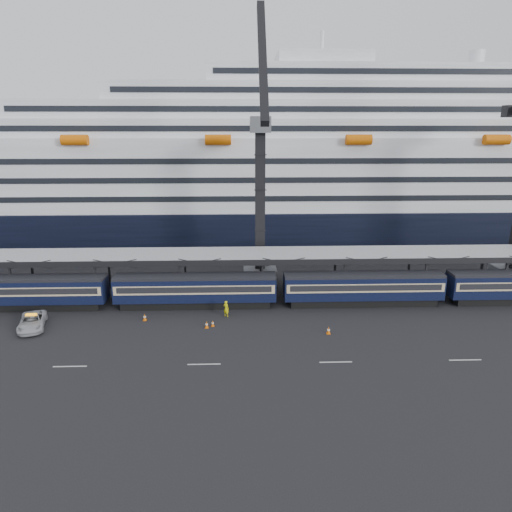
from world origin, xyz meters
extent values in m
plane|color=black|center=(0.00, 0.00, 0.00)|extent=(260.00, 260.00, 0.00)
cube|color=beige|center=(-38.00, -4.00, 0.01)|extent=(3.00, 0.15, 0.02)
cube|color=beige|center=(-26.00, -4.00, 0.01)|extent=(3.00, 0.15, 0.02)
cube|color=beige|center=(-14.00, -4.00, 0.01)|extent=(3.00, 0.15, 0.02)
cube|color=beige|center=(-2.00, -4.00, 0.01)|extent=(3.00, 0.15, 0.02)
cube|color=black|center=(-48.00, 10.00, 0.45)|extent=(17.48, 2.40, 0.90)
cube|color=black|center=(-48.00, 10.00, 2.25)|extent=(19.00, 2.80, 2.70)
cube|color=#CBB790|center=(-48.00, 10.00, 2.55)|extent=(18.62, 2.92, 1.05)
cube|color=black|center=(-48.00, 10.00, 2.60)|extent=(17.86, 2.98, 0.70)
cube|color=black|center=(-48.00, 10.00, 3.75)|extent=(19.00, 2.50, 0.35)
cube|color=black|center=(-28.00, 10.00, 0.45)|extent=(17.48, 2.40, 0.90)
cube|color=black|center=(-28.00, 10.00, 2.25)|extent=(19.00, 2.80, 2.70)
cube|color=#CBB790|center=(-28.00, 10.00, 2.55)|extent=(18.62, 2.92, 1.05)
cube|color=black|center=(-28.00, 10.00, 2.60)|extent=(17.86, 2.98, 0.70)
cube|color=black|center=(-28.00, 10.00, 3.75)|extent=(19.00, 2.50, 0.35)
cube|color=black|center=(-8.00, 10.00, 0.45)|extent=(17.48, 2.40, 0.90)
cube|color=black|center=(-8.00, 10.00, 2.25)|extent=(19.00, 2.80, 2.70)
cube|color=#CBB790|center=(-8.00, 10.00, 2.55)|extent=(18.62, 2.92, 1.05)
cube|color=black|center=(-8.00, 10.00, 2.60)|extent=(17.86, 2.98, 0.70)
cube|color=black|center=(-8.00, 10.00, 3.75)|extent=(19.00, 2.50, 0.35)
cube|color=gray|center=(0.00, 14.00, 5.40)|extent=(130.00, 6.00, 0.25)
cube|color=black|center=(0.00, 11.00, 5.10)|extent=(130.00, 0.25, 0.70)
cube|color=black|center=(0.00, 17.00, 5.10)|extent=(130.00, 0.25, 0.70)
cube|color=black|center=(-50.00, 11.20, 2.70)|extent=(0.25, 0.25, 5.40)
cube|color=black|center=(-50.00, 16.80, 2.70)|extent=(0.25, 0.25, 5.40)
cube|color=black|center=(-40.00, 11.20, 2.70)|extent=(0.25, 0.25, 5.40)
cube|color=black|center=(-40.00, 16.80, 2.70)|extent=(0.25, 0.25, 5.40)
cube|color=black|center=(-30.00, 11.20, 2.70)|extent=(0.25, 0.25, 5.40)
cube|color=black|center=(-30.00, 16.80, 2.70)|extent=(0.25, 0.25, 5.40)
cube|color=black|center=(-20.00, 11.20, 2.70)|extent=(0.25, 0.25, 5.40)
cube|color=black|center=(-20.00, 16.80, 2.70)|extent=(0.25, 0.25, 5.40)
cube|color=black|center=(-10.00, 11.20, 2.70)|extent=(0.25, 0.25, 5.40)
cube|color=black|center=(-10.00, 16.80, 2.70)|extent=(0.25, 0.25, 5.40)
cube|color=black|center=(0.00, 11.20, 2.70)|extent=(0.25, 0.25, 5.40)
cube|color=black|center=(0.00, 16.80, 2.70)|extent=(0.25, 0.25, 5.40)
cube|color=black|center=(10.00, 11.20, 2.70)|extent=(0.25, 0.25, 5.40)
cube|color=black|center=(10.00, 16.80, 2.70)|extent=(0.25, 0.25, 5.40)
cube|color=black|center=(0.00, 46.00, 3.50)|extent=(200.00, 28.00, 7.00)
cube|color=silver|center=(0.00, 46.00, 13.00)|extent=(190.00, 26.88, 12.00)
cube|color=silver|center=(0.00, 46.00, 20.50)|extent=(160.00, 24.64, 3.00)
cube|color=black|center=(0.00, 33.63, 20.50)|extent=(153.60, 0.12, 0.90)
cube|color=silver|center=(0.00, 46.00, 23.50)|extent=(124.00, 21.84, 3.00)
cube|color=black|center=(0.00, 35.03, 23.50)|extent=(119.04, 0.12, 0.90)
cube|color=silver|center=(0.00, 46.00, 26.50)|extent=(90.00, 19.04, 3.00)
cube|color=black|center=(0.00, 36.43, 26.50)|extent=(86.40, 0.12, 0.90)
cube|color=silver|center=(0.00, 46.00, 29.50)|extent=(56.00, 16.24, 3.00)
cube|color=black|center=(0.00, 37.83, 29.50)|extent=(53.76, 0.12, 0.90)
cube|color=silver|center=(-8.00, 46.00, 32.00)|extent=(16.00, 12.00, 2.50)
cylinder|color=silver|center=(20.00, 46.00, 32.50)|extent=(2.80, 2.80, 3.00)
cylinder|color=#D75D06|center=(-48.00, 31.96, 18.80)|extent=(4.00, 1.60, 1.60)
cylinder|color=#D75D06|center=(-26.00, 31.96, 18.80)|extent=(4.00, 1.60, 1.60)
cylinder|color=#D75D06|center=(-4.00, 31.96, 18.80)|extent=(4.00, 1.60, 1.60)
cylinder|color=#D75D06|center=(18.00, 31.96, 18.80)|extent=(4.00, 1.60, 1.60)
cube|color=#45464C|center=(-20.00, 19.00, 1.00)|extent=(4.50, 4.50, 2.00)
cube|color=black|center=(-20.00, 19.00, 11.00)|extent=(1.30, 1.30, 18.00)
cube|color=#45464C|center=(-20.00, 19.00, 21.00)|extent=(2.60, 3.20, 2.00)
cube|color=black|center=(-20.00, 13.21, 27.89)|extent=(0.90, 12.26, 14.37)
cube|color=black|center=(-20.00, 21.52, 21.00)|extent=(0.90, 5.04, 0.90)
cube|color=black|center=(-20.00, 24.04, 20.80)|extent=(2.20, 1.60, 1.60)
cube|color=#45464C|center=(15.00, 18.00, 1.00)|extent=(4.50, 4.50, 2.00)
cube|color=black|center=(15.00, 23.60, 22.80)|extent=(2.20, 1.60, 1.60)
imported|color=#A3A5AA|center=(-44.87, 4.35, 0.75)|extent=(3.86, 5.84, 1.49)
imported|color=yellow|center=(-24.31, 6.85, 0.94)|extent=(0.82, 0.76, 1.88)
cube|color=#D75D06|center=(-33.33, 6.01, 0.02)|extent=(0.40, 0.40, 0.04)
cone|color=#D75D06|center=(-33.33, 6.01, 0.42)|extent=(0.34, 0.34, 0.76)
cylinder|color=white|center=(-33.33, 6.01, 0.42)|extent=(0.29, 0.29, 0.13)
cube|color=#D75D06|center=(-26.32, 3.82, 0.02)|extent=(0.39, 0.39, 0.04)
cone|color=#D75D06|center=(-26.32, 3.82, 0.41)|extent=(0.33, 0.33, 0.74)
cylinder|color=white|center=(-26.32, 3.82, 0.41)|extent=(0.28, 0.28, 0.12)
cube|color=#D75D06|center=(-25.69, 4.22, 0.02)|extent=(0.35, 0.35, 0.04)
cone|color=#D75D06|center=(-25.69, 4.22, 0.37)|extent=(0.29, 0.29, 0.66)
cylinder|color=white|center=(-25.69, 4.22, 0.37)|extent=(0.25, 0.25, 0.11)
cube|color=#D75D06|center=(-13.57, 1.96, 0.02)|extent=(0.42, 0.42, 0.04)
cone|color=#D75D06|center=(-13.57, 1.96, 0.44)|extent=(0.35, 0.35, 0.79)
cylinder|color=white|center=(-13.57, 1.96, 0.44)|extent=(0.30, 0.30, 0.13)
camera|label=1|loc=(-22.51, -41.13, 20.62)|focal=32.00mm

